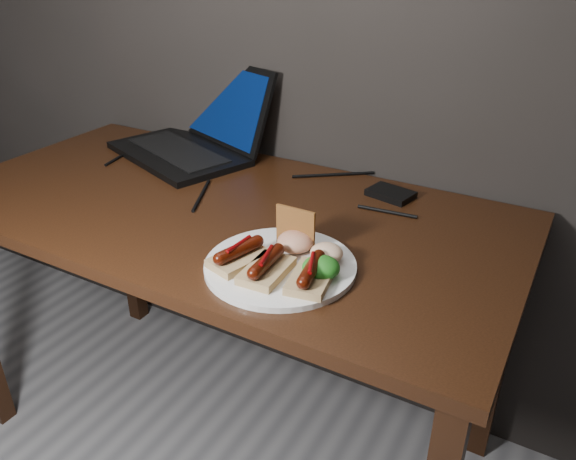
# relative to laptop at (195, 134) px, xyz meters

# --- Properties ---
(desk) EXTENTS (1.40, 0.70, 0.75)m
(desk) POSITION_rel_laptop_xyz_m (0.28, -0.27, -0.14)
(desk) COLOR #351B0D
(desk) RESTS_ON ground
(laptop) EXTENTS (0.50, 0.45, 0.25)m
(laptop) POSITION_rel_laptop_xyz_m (0.00, 0.00, 0.00)
(laptop) COLOR black
(laptop) RESTS_ON desk
(hard_drive) EXTENTS (0.12, 0.09, 0.02)m
(hard_drive) POSITION_rel_laptop_xyz_m (0.61, -0.02, -0.05)
(hard_drive) COLOR black
(hard_drive) RESTS_ON desk
(desk_cables) EXTENTS (0.89, 0.43, 0.01)m
(desk_cables) POSITION_rel_laptop_xyz_m (0.26, -0.10, -0.05)
(desk_cables) COLOR black
(desk_cables) RESTS_ON desk
(plate) EXTENTS (0.30, 0.30, 0.01)m
(plate) POSITION_rel_laptop_xyz_m (0.55, -0.44, -0.05)
(plate) COLOR white
(plate) RESTS_ON desk
(bread_sausage_left) EXTENTS (0.10, 0.13, 0.04)m
(bread_sausage_left) POSITION_rel_laptop_xyz_m (0.48, -0.48, -0.03)
(bread_sausage_left) COLOR tan
(bread_sausage_left) RESTS_ON plate
(bread_sausage_center) EXTENTS (0.08, 0.12, 0.04)m
(bread_sausage_center) POSITION_rel_laptop_xyz_m (0.54, -0.49, -0.03)
(bread_sausage_center) COLOR tan
(bread_sausage_center) RESTS_ON plate
(bread_sausage_right) EXTENTS (0.09, 0.13, 0.04)m
(bread_sausage_right) POSITION_rel_laptop_xyz_m (0.63, -0.47, -0.03)
(bread_sausage_right) COLOR tan
(bread_sausage_right) RESTS_ON plate
(crispbread) EXTENTS (0.08, 0.01, 0.08)m
(crispbread) POSITION_rel_laptop_xyz_m (0.54, -0.37, 0.00)
(crispbread) COLOR #A45F2D
(crispbread) RESTS_ON plate
(salad_greens) EXTENTS (0.07, 0.07, 0.04)m
(salad_greens) POSITION_rel_laptop_xyz_m (0.63, -0.44, -0.02)
(salad_greens) COLOR #165010
(salad_greens) RESTS_ON plate
(salsa_mound) EXTENTS (0.07, 0.07, 0.04)m
(salsa_mound) POSITION_rel_laptop_xyz_m (0.55, -0.38, -0.02)
(salsa_mound) COLOR #9A0F0F
(salsa_mound) RESTS_ON plate
(coleslaw_mound) EXTENTS (0.06, 0.06, 0.04)m
(coleslaw_mound) POSITION_rel_laptop_xyz_m (0.62, -0.39, -0.02)
(coleslaw_mound) COLOR white
(coleslaw_mound) RESTS_ON plate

